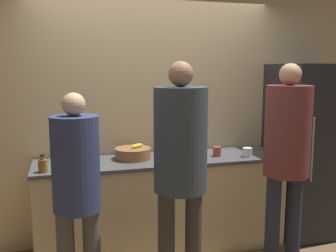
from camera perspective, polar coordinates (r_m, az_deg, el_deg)
wall_back at (r=3.96m, az=-2.20°, el=1.38°), size 5.20×0.06×2.60m
counter at (r=3.84m, az=-0.95°, el=-11.63°), size 2.44×0.69×0.94m
refrigerator at (r=4.38m, az=20.54°, el=-3.41°), size 0.76×0.74×1.85m
person_left at (r=2.80m, az=-13.76°, el=-8.76°), size 0.34×0.34×1.64m
person_center at (r=2.81m, az=1.90°, el=-4.83°), size 0.40×0.40×1.86m
person_right at (r=3.39m, az=17.65°, el=-3.10°), size 0.39×0.39×1.85m
fruit_bowl at (r=3.67m, az=-5.37°, el=-4.15°), size 0.35×0.35×0.15m
utensil_crock at (r=3.84m, az=1.33°, el=-3.36°), size 0.11×0.11×0.29m
bottle_amber at (r=3.35m, az=-18.54°, el=-5.68°), size 0.08×0.08×0.16m
cup_white at (r=3.82m, az=12.01°, el=-3.92°), size 0.09×0.09×0.09m
cup_red at (r=3.79m, az=7.47°, el=-3.87°), size 0.08×0.08×0.10m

